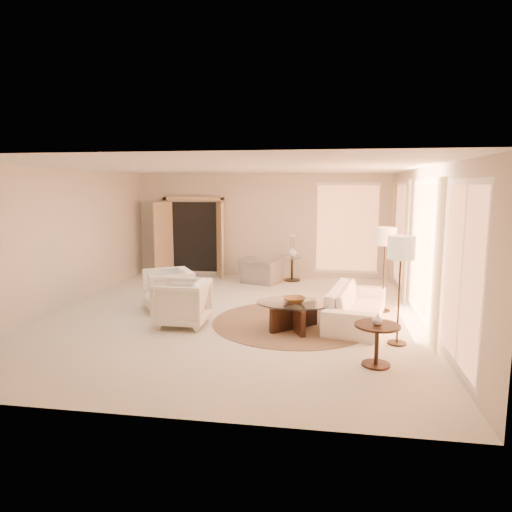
# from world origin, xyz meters

# --- Properties ---
(room) EXTENTS (7.04, 8.04, 2.83)m
(room) POSITION_xyz_m (0.00, 0.00, 1.40)
(room) COLOR beige
(room) RESTS_ON ground
(windows_right) EXTENTS (0.10, 6.40, 2.40)m
(windows_right) POSITION_xyz_m (3.45, 0.10, 1.35)
(windows_right) COLOR #FF9C66
(windows_right) RESTS_ON room
(window_back_corner) EXTENTS (1.70, 0.10, 2.40)m
(window_back_corner) POSITION_xyz_m (2.30, 3.95, 1.35)
(window_back_corner) COLOR #FF9C66
(window_back_corner) RESTS_ON room
(curtains_right) EXTENTS (0.06, 5.20, 2.60)m
(curtains_right) POSITION_xyz_m (3.40, 1.00, 1.30)
(curtains_right) COLOR beige
(curtains_right) RESTS_ON room
(french_doors) EXTENTS (1.95, 0.66, 2.16)m
(french_doors) POSITION_xyz_m (-1.90, 3.82, 1.07)
(french_doors) COLOR tan
(french_doors) RESTS_ON room
(area_rug) EXTENTS (3.02, 3.02, 0.01)m
(area_rug) POSITION_xyz_m (1.20, -0.33, 0.01)
(area_rug) COLOR #432C1D
(area_rug) RESTS_ON room
(sofa) EXTENTS (1.28, 2.37, 0.66)m
(sofa) POSITION_xyz_m (2.33, -0.14, 0.33)
(sofa) COLOR white
(sofa) RESTS_ON room
(armchair_left) EXTENTS (1.16, 1.18, 0.91)m
(armchair_left) POSITION_xyz_m (-1.34, 0.15, 0.45)
(armchair_left) COLOR white
(armchair_left) RESTS_ON room
(armchair_right) EXTENTS (0.82, 0.87, 0.90)m
(armchair_right) POSITION_xyz_m (-0.74, -0.79, 0.45)
(armchair_right) COLOR white
(armchair_right) RESTS_ON room
(accent_chair) EXTENTS (1.08, 0.87, 0.82)m
(accent_chair) POSITION_xyz_m (0.11, 2.99, 0.41)
(accent_chair) COLOR gray
(accent_chair) RESTS_ON room
(coffee_table) EXTENTS (1.58, 1.58, 0.48)m
(coffee_table) POSITION_xyz_m (1.24, -0.72, 0.30)
(coffee_table) COLOR black
(coffee_table) RESTS_ON room
(end_table) EXTENTS (0.62, 0.62, 0.59)m
(end_table) POSITION_xyz_m (2.49, -2.16, 0.40)
(end_table) COLOR black
(end_table) RESTS_ON room
(side_table) EXTENTS (0.56, 0.56, 0.65)m
(side_table) POSITION_xyz_m (0.89, 3.40, 0.39)
(side_table) COLOR black
(side_table) RESTS_ON room
(floor_lamp_near) EXTENTS (0.41, 0.41, 1.67)m
(floor_lamp_near) POSITION_xyz_m (2.90, 0.72, 1.42)
(floor_lamp_near) COLOR black
(floor_lamp_near) RESTS_ON room
(floor_lamp_far) EXTENTS (0.42, 0.42, 1.71)m
(floor_lamp_far) POSITION_xyz_m (2.90, -1.22, 1.46)
(floor_lamp_far) COLOR black
(floor_lamp_far) RESTS_ON room
(bowl) EXTENTS (0.49, 0.49, 0.09)m
(bowl) POSITION_xyz_m (1.24, -0.72, 0.53)
(bowl) COLOR brown
(bowl) RESTS_ON coffee_table
(end_vase) EXTENTS (0.20, 0.20, 0.16)m
(end_vase) POSITION_xyz_m (2.49, -2.16, 0.66)
(end_vase) COLOR white
(end_vase) RESTS_ON end_table
(side_vase) EXTENTS (0.31, 0.31, 0.25)m
(side_vase) POSITION_xyz_m (0.89, 3.40, 0.77)
(side_vase) COLOR white
(side_vase) RESTS_ON side_table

